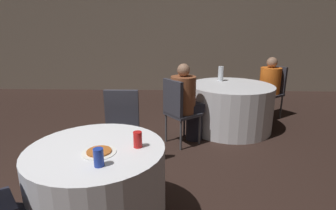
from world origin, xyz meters
name	(u,v)px	position (x,y,z in m)	size (l,w,h in m)	color
wall_back	(147,36)	(0.00, 5.09, 1.40)	(16.00, 0.06, 2.80)	gray
table_near	(99,190)	(0.18, -0.01, 0.36)	(1.04, 1.04, 0.73)	silver
table_far	(230,107)	(1.65, 2.32, 0.36)	(1.34, 1.34, 0.73)	silver
chair_near_north	(121,125)	(0.17, 0.92, 0.56)	(0.41, 0.41, 0.94)	#383842
chair_far_southwest	(178,107)	(0.80, 1.65, 0.56)	(0.56, 0.56, 0.94)	#383842
chair_far_northeast	(273,87)	(2.53, 2.95, 0.56)	(0.56, 0.56, 0.94)	#383842
person_orange_shirt	(267,88)	(2.40, 2.86, 0.57)	(0.50, 0.48, 1.11)	#282828
person_floral_shirt	(187,103)	(0.93, 1.76, 0.58)	(0.49, 0.47, 1.14)	black
pizza_plate_near	(99,152)	(0.23, -0.10, 0.74)	(0.24, 0.24, 0.02)	white
soda_can_red	(138,140)	(0.50, 0.01, 0.79)	(0.07, 0.07, 0.12)	red
soda_can_blue	(99,157)	(0.29, -0.28, 0.79)	(0.07, 0.07, 0.12)	#1E38A5
bottle_far	(221,74)	(1.53, 2.65, 0.85)	(0.09, 0.09, 0.25)	silver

